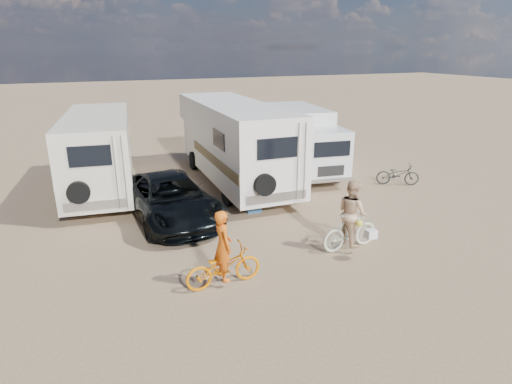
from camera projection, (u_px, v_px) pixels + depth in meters
name	position (u px, v px, depth m)	size (l,w,h in m)	color
ground	(303.00, 244.00, 12.80)	(140.00, 140.00, 0.00)	#8F7455
rv_main	(234.00, 143.00, 18.16)	(2.62, 8.92, 3.39)	silver
rv_left	(99.00, 154.00, 16.95)	(2.34, 7.34, 3.09)	beige
box_truck	(304.00, 141.00, 19.72)	(2.05, 6.13, 2.92)	silver
dark_suv	(171.00, 198.00, 14.43)	(2.46, 5.33, 1.48)	black
bike_man	(224.00, 266.00, 10.43)	(0.67, 1.92, 1.01)	#D16B00
bike_woman	(351.00, 231.00, 12.33)	(0.52, 1.85, 1.11)	beige
rider_man	(223.00, 252.00, 10.30)	(0.65, 0.43, 1.78)	#CF550F
rider_woman	(351.00, 218.00, 12.20)	(0.92, 0.72, 1.89)	tan
bike_parked	(398.00, 174.00, 18.13)	(0.62, 1.77, 0.93)	#232523
cooler	(253.00, 206.00, 15.23)	(0.51, 0.37, 0.41)	#2B5583
crate	(269.00, 197.00, 16.22)	(0.48, 0.48, 0.39)	olive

